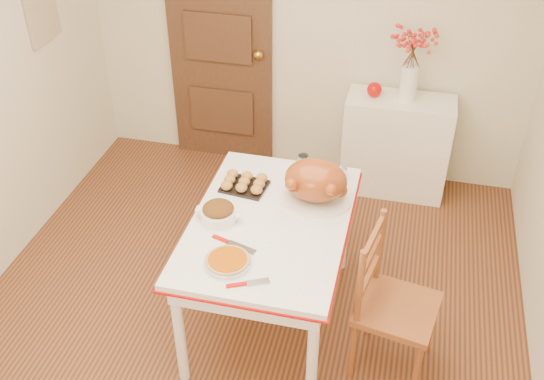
% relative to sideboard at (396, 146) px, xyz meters
% --- Properties ---
extents(floor, '(3.50, 4.00, 0.00)m').
position_rel_sideboard_xyz_m(floor, '(-0.78, -1.78, -0.41)').
color(floor, '#462516').
rests_on(floor, ground).
extents(wall_back, '(3.50, 0.00, 2.50)m').
position_rel_sideboard_xyz_m(wall_back, '(-0.78, 0.22, 0.84)').
color(wall_back, beige).
rests_on(wall_back, ground).
extents(door_back, '(0.85, 0.06, 2.06)m').
position_rel_sideboard_xyz_m(door_back, '(-1.48, 0.19, 0.62)').
color(door_back, '#402316').
rests_on(door_back, ground).
extents(photo_board, '(0.03, 0.35, 0.45)m').
position_rel_sideboard_xyz_m(photo_board, '(-2.51, -0.58, 1.09)').
color(photo_board, tan).
rests_on(photo_board, ground).
extents(sideboard, '(0.82, 0.36, 0.82)m').
position_rel_sideboard_xyz_m(sideboard, '(0.00, 0.00, 0.00)').
color(sideboard, white).
rests_on(sideboard, floor).
extents(kitchen_table, '(0.90, 1.32, 0.79)m').
position_rel_sideboard_xyz_m(kitchen_table, '(-0.63, -1.62, -0.01)').
color(kitchen_table, white).
rests_on(kitchen_table, floor).
extents(chair_oak, '(0.49, 0.49, 0.96)m').
position_rel_sideboard_xyz_m(chair_oak, '(0.15, -1.81, 0.07)').
color(chair_oak, brown).
rests_on(chair_oak, floor).
extents(berry_vase, '(0.29, 0.29, 0.57)m').
position_rel_sideboard_xyz_m(berry_vase, '(0.03, 0.00, 0.69)').
color(berry_vase, white).
rests_on(berry_vase, sideboard).
extents(apple, '(0.11, 0.11, 0.11)m').
position_rel_sideboard_xyz_m(apple, '(-0.21, 0.00, 0.46)').
color(apple, '#B90B04').
rests_on(apple, sideboard).
extents(turkey_platter, '(0.44, 0.36, 0.27)m').
position_rel_sideboard_xyz_m(turkey_platter, '(-0.41, -1.37, 0.52)').
color(turkey_platter, '#974415').
rests_on(turkey_platter, kitchen_table).
extents(pumpkin_pie, '(0.26, 0.26, 0.05)m').
position_rel_sideboard_xyz_m(pumpkin_pie, '(-0.75, -2.03, 0.41)').
color(pumpkin_pie, '#A64A00').
rests_on(pumpkin_pie, kitchen_table).
extents(stuffing_dish, '(0.29, 0.24, 0.10)m').
position_rel_sideboard_xyz_m(stuffing_dish, '(-0.91, -1.67, 0.43)').
color(stuffing_dish, '#4C260C').
rests_on(stuffing_dish, kitchen_table).
extents(rolls_tray, '(0.29, 0.24, 0.07)m').
position_rel_sideboard_xyz_m(rolls_tray, '(-0.85, -1.34, 0.42)').
color(rolls_tray, '#A56F38').
rests_on(rolls_tray, kitchen_table).
extents(pie_server, '(0.23, 0.15, 0.01)m').
position_rel_sideboard_xyz_m(pie_server, '(-0.61, -2.14, 0.39)').
color(pie_server, silver).
rests_on(pie_server, kitchen_table).
extents(carving_knife, '(0.28, 0.14, 0.01)m').
position_rel_sideboard_xyz_m(carving_knife, '(-0.77, -1.87, 0.39)').
color(carving_knife, silver).
rests_on(carving_knife, kitchen_table).
extents(drinking_glass, '(0.08, 0.08, 0.12)m').
position_rel_sideboard_xyz_m(drinking_glass, '(-0.54, -1.08, 0.44)').
color(drinking_glass, white).
rests_on(drinking_glass, kitchen_table).
extents(shaker_pair, '(0.09, 0.06, 0.08)m').
position_rel_sideboard_xyz_m(shaker_pair, '(-0.30, -1.09, 0.42)').
color(shaker_pair, white).
rests_on(shaker_pair, kitchen_table).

